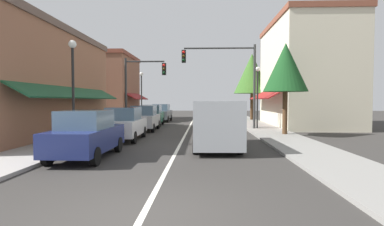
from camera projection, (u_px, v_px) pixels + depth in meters
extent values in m
plane|color=#33302D|center=(189.00, 128.00, 23.51)|extent=(80.00, 80.00, 0.00)
cube|color=#A39E99|center=(119.00, 127.00, 23.71)|extent=(2.60, 56.00, 0.12)
cube|color=gray|center=(260.00, 127.00, 23.30)|extent=(2.60, 56.00, 0.12)
cube|color=silver|center=(189.00, 128.00, 23.51)|extent=(0.14, 52.00, 0.01)
cube|color=#8E5B42|center=(31.00, 85.00, 17.73)|extent=(4.42, 14.00, 6.09)
cube|color=brown|center=(29.00, 29.00, 17.60)|extent=(4.62, 14.20, 0.40)
cube|color=slate|center=(67.00, 113.00, 17.72)|extent=(0.08, 10.64, 1.80)
cube|color=#194C2D|center=(77.00, 92.00, 17.65)|extent=(1.27, 11.76, 0.73)
cube|color=slate|center=(37.00, 54.00, 14.52)|extent=(0.08, 1.10, 1.30)
cube|color=slate|center=(87.00, 68.00, 20.67)|extent=(0.08, 1.10, 1.30)
cube|color=beige|center=(305.00, 76.00, 24.98)|extent=(5.52, 10.00, 8.27)
cube|color=brown|center=(306.00, 23.00, 24.80)|extent=(5.72, 10.20, 0.40)
cube|color=slate|center=(272.00, 109.00, 25.19)|extent=(0.08, 7.60, 1.80)
cube|color=maroon|center=(265.00, 95.00, 25.16)|extent=(1.27, 8.40, 0.73)
cube|color=slate|center=(279.00, 50.00, 22.81)|extent=(0.08, 1.10, 1.30)
cube|color=slate|center=(267.00, 58.00, 27.20)|extent=(0.08, 1.10, 1.30)
cube|color=brown|center=(106.00, 89.00, 33.72)|extent=(5.86, 8.00, 6.79)
cube|color=brown|center=(106.00, 57.00, 33.57)|extent=(6.06, 8.20, 0.40)
cube|color=slate|center=(132.00, 107.00, 33.69)|extent=(0.08, 6.08, 1.80)
cube|color=maroon|center=(137.00, 96.00, 33.62)|extent=(1.27, 6.72, 0.73)
cube|color=slate|center=(128.00, 74.00, 31.79)|extent=(0.08, 1.10, 1.30)
cube|color=slate|center=(135.00, 77.00, 35.31)|extent=(0.08, 1.10, 1.30)
cube|color=navy|center=(87.00, 139.00, 11.20)|extent=(1.73, 4.11, 0.80)
cube|color=slate|center=(86.00, 119.00, 11.07)|extent=(1.53, 2.00, 0.66)
cylinder|color=black|center=(81.00, 144.00, 12.59)|extent=(0.20, 0.62, 0.62)
cylinder|color=black|center=(118.00, 144.00, 12.54)|extent=(0.20, 0.62, 0.62)
cylinder|color=black|center=(48.00, 156.00, 9.89)|extent=(0.20, 0.62, 0.62)
cylinder|color=black|center=(95.00, 157.00, 9.83)|extent=(0.20, 0.62, 0.62)
cube|color=silver|center=(124.00, 127.00, 16.24)|extent=(1.80, 4.13, 0.80)
cube|color=slate|center=(124.00, 113.00, 16.11)|extent=(1.56, 2.03, 0.66)
cylinder|color=black|center=(117.00, 132.00, 17.62)|extent=(0.21, 0.62, 0.62)
cylinder|color=black|center=(144.00, 132.00, 17.59)|extent=(0.21, 0.62, 0.62)
cylinder|color=black|center=(102.00, 137.00, 14.92)|extent=(0.21, 0.62, 0.62)
cylinder|color=black|center=(134.00, 137.00, 14.89)|extent=(0.21, 0.62, 0.62)
cube|color=#B7BABF|center=(145.00, 120.00, 21.49)|extent=(1.80, 4.13, 0.80)
cube|color=slate|center=(144.00, 110.00, 21.36)|extent=(1.56, 2.03, 0.66)
cylinder|color=black|center=(137.00, 125.00, 22.87)|extent=(0.21, 0.62, 0.62)
cylinder|color=black|center=(158.00, 125.00, 22.84)|extent=(0.21, 0.62, 0.62)
cylinder|color=black|center=(129.00, 128.00, 20.17)|extent=(0.21, 0.62, 0.62)
cylinder|color=black|center=(153.00, 128.00, 20.14)|extent=(0.21, 0.62, 0.62)
cube|color=#0F4C33|center=(152.00, 117.00, 25.62)|extent=(1.84, 4.15, 0.80)
cube|color=slate|center=(151.00, 109.00, 25.49)|extent=(1.58, 2.04, 0.66)
cylinder|color=black|center=(145.00, 121.00, 27.00)|extent=(0.22, 0.63, 0.62)
cylinder|color=black|center=(163.00, 121.00, 26.98)|extent=(0.22, 0.63, 0.62)
cylinder|color=black|center=(140.00, 123.00, 24.29)|extent=(0.22, 0.63, 0.62)
cylinder|color=black|center=(159.00, 123.00, 24.28)|extent=(0.22, 0.63, 0.62)
cube|color=#4C5156|center=(161.00, 115.00, 30.53)|extent=(1.78, 4.13, 0.80)
cube|color=slate|center=(161.00, 107.00, 30.40)|extent=(1.55, 2.02, 0.66)
cylinder|color=black|center=(156.00, 118.00, 31.94)|extent=(0.21, 0.62, 0.62)
cylinder|color=black|center=(171.00, 118.00, 31.86)|extent=(0.21, 0.62, 0.62)
cylinder|color=black|center=(151.00, 119.00, 29.24)|extent=(0.21, 0.62, 0.62)
cylinder|color=black|center=(167.00, 119.00, 29.16)|extent=(0.21, 0.62, 0.62)
cube|color=#B2B7BC|center=(215.00, 122.00, 13.52)|extent=(2.09, 5.05, 1.90)
cube|color=slate|center=(212.00, 111.00, 15.90)|extent=(1.73, 0.32, 0.84)
cube|color=black|center=(212.00, 131.00, 16.12)|extent=(1.87, 0.25, 0.24)
cylinder|color=black|center=(196.00, 136.00, 15.11)|extent=(0.26, 0.73, 0.72)
cylinder|color=black|center=(231.00, 136.00, 15.09)|extent=(0.26, 0.73, 0.72)
cylinder|color=black|center=(196.00, 145.00, 12.01)|extent=(0.26, 0.73, 0.72)
cylinder|color=black|center=(240.00, 145.00, 11.99)|extent=(0.26, 0.73, 0.72)
cylinder|color=#333333|center=(254.00, 87.00, 21.73)|extent=(0.18, 0.18, 6.14)
cylinder|color=#333333|center=(219.00, 48.00, 21.71)|extent=(5.08, 0.12, 0.12)
cube|color=black|center=(184.00, 56.00, 21.65)|extent=(0.30, 0.24, 0.90)
sphere|color=red|center=(184.00, 52.00, 21.51)|extent=(0.20, 0.20, 0.20)
sphere|color=#3D2D0C|center=(184.00, 56.00, 21.52)|extent=(0.20, 0.20, 0.20)
sphere|color=#0C3316|center=(184.00, 60.00, 21.54)|extent=(0.20, 0.20, 0.20)
cylinder|color=#333333|center=(126.00, 93.00, 23.11)|extent=(0.18, 0.18, 5.35)
cylinder|color=#333333|center=(145.00, 61.00, 22.95)|extent=(2.97, 0.12, 0.12)
cube|color=black|center=(164.00, 69.00, 22.74)|extent=(0.30, 0.24, 0.90)
sphere|color=red|center=(164.00, 65.00, 22.60)|extent=(0.20, 0.20, 0.20)
sphere|color=#3D2D0C|center=(164.00, 69.00, 22.61)|extent=(0.20, 0.20, 0.20)
sphere|color=#0C3316|center=(164.00, 73.00, 22.62)|extent=(0.20, 0.20, 0.20)
cylinder|color=black|center=(73.00, 98.00, 13.83)|extent=(0.12, 0.12, 4.51)
sphere|color=white|center=(72.00, 44.00, 13.73)|extent=(0.36, 0.36, 0.36)
cylinder|color=black|center=(257.00, 101.00, 22.08)|extent=(0.12, 0.12, 4.24)
sphere|color=white|center=(258.00, 69.00, 21.99)|extent=(0.36, 0.36, 0.36)
cylinder|color=black|center=(142.00, 99.00, 29.91)|extent=(0.12, 0.12, 4.57)
sphere|color=white|center=(141.00, 74.00, 29.80)|extent=(0.36, 0.36, 0.36)
cylinder|color=#4C331E|center=(285.00, 111.00, 18.14)|extent=(0.30, 0.30, 3.06)
cone|color=#19471E|center=(286.00, 67.00, 18.03)|extent=(2.63, 2.63, 2.89)
cylinder|color=#4C331E|center=(252.00, 104.00, 31.72)|extent=(0.30, 0.30, 3.45)
cone|color=#386626|center=(252.00, 74.00, 31.59)|extent=(3.75, 3.75, 4.13)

